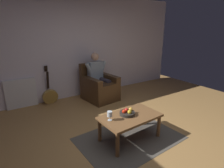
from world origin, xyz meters
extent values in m
plane|color=#A67944|center=(0.00, 0.00, 0.00)|extent=(7.66, 7.66, 0.00)
cube|color=silver|center=(0.00, -2.70, 1.32)|extent=(6.78, 0.06, 2.65)
cube|color=#4E4941|center=(-0.03, -0.22, 0.00)|extent=(1.77, 1.28, 0.01)
cube|color=#472E19|center=(-0.48, -2.07, 0.20)|extent=(0.81, 0.93, 0.39)
cube|color=#472E19|center=(-0.49, -2.01, 0.44)|extent=(0.51, 0.77, 0.10)
cube|color=#472E19|center=(-0.76, -2.10, 0.51)|extent=(0.25, 0.85, 0.24)
cube|color=#472E19|center=(-0.20, -2.03, 0.51)|extent=(0.25, 0.85, 0.24)
cube|color=#472E19|center=(-0.44, -2.43, 0.67)|extent=(0.72, 0.21, 0.55)
cube|color=#8F9DA9|center=(-0.46, -2.26, 0.74)|extent=(0.41, 0.23, 0.49)
sphere|color=tan|center=(-0.46, -2.26, 1.11)|extent=(0.20, 0.20, 0.20)
cylinder|color=#332E38|center=(-0.61, -2.05, 0.51)|extent=(0.18, 0.45, 0.13)
cylinder|color=#332E38|center=(-0.64, -1.84, 0.25)|extent=(0.13, 0.13, 0.49)
cylinder|color=#8F9DA9|center=(-0.69, -2.24, 0.85)|extent=(0.21, 0.11, 0.29)
cylinder|color=#332E38|center=(-0.37, -2.02, 0.51)|extent=(0.18, 0.45, 0.13)
cylinder|color=#332E38|center=(-0.40, -1.81, 0.25)|extent=(0.13, 0.13, 0.49)
cylinder|color=#8F9DA9|center=(-0.24, -2.18, 0.85)|extent=(0.21, 0.11, 0.29)
cube|color=brown|center=(-0.03, -0.22, 0.41)|extent=(1.03, 0.64, 0.04)
cylinder|color=brown|center=(-0.49, 0.00, 0.20)|extent=(0.06, 0.06, 0.39)
cylinder|color=brown|center=(0.41, 0.05, 0.20)|extent=(0.06, 0.06, 0.39)
cylinder|color=brown|center=(-0.47, -0.48, 0.20)|extent=(0.06, 0.06, 0.39)
cylinder|color=brown|center=(0.43, -0.43, 0.20)|extent=(0.06, 0.06, 0.39)
cylinder|color=#A98239|center=(0.70, -2.49, 0.18)|extent=(0.37, 0.17, 0.38)
cylinder|color=black|center=(0.70, -2.44, 0.20)|extent=(0.10, 0.03, 0.10)
cube|color=black|center=(0.70, -2.58, 0.59)|extent=(0.05, 0.12, 0.45)
cube|color=black|center=(0.70, -2.64, 0.87)|extent=(0.07, 0.06, 0.14)
cube|color=white|center=(1.32, -2.63, 0.35)|extent=(0.68, 0.06, 0.70)
cylinder|color=silver|center=(0.34, -0.27, 0.44)|extent=(0.07, 0.07, 0.01)
cylinder|color=silver|center=(0.34, -0.27, 0.47)|extent=(0.01, 0.01, 0.06)
cylinder|color=silver|center=(0.34, -0.27, 0.55)|extent=(0.08, 0.08, 0.09)
cylinder|color=#590C19|center=(0.34, -0.27, 0.52)|extent=(0.07, 0.07, 0.03)
cylinder|color=#2A2622|center=(-0.01, -0.27, 0.46)|extent=(0.26, 0.26, 0.05)
sphere|color=red|center=(0.05, -0.28, 0.51)|extent=(0.07, 0.07, 0.07)
sphere|color=gold|center=(-0.01, -0.22, 0.51)|extent=(0.07, 0.07, 0.07)
sphere|color=gold|center=(-0.09, -0.28, 0.51)|extent=(0.07, 0.07, 0.07)
sphere|color=red|center=(-0.01, -0.30, 0.51)|extent=(0.07, 0.07, 0.07)
camera|label=1|loc=(1.72, 1.94, 1.85)|focal=29.50mm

